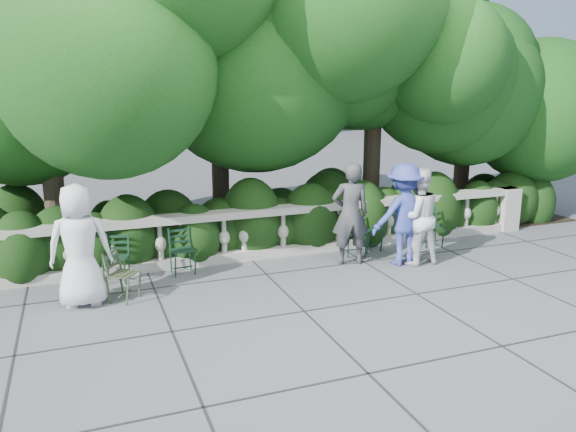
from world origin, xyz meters
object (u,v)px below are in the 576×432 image
object	(u,v)px
chair_d	(374,253)
chair_weathered	(133,301)
chair_a	(186,276)
person_older_blue	(404,214)
person_businessman	(80,246)
person_casual_man	(417,217)
chair_b	(116,285)
chair_e	(434,248)
chair_f	(356,257)
person_woman_grey	(350,214)

from	to	relation	value
chair_d	chair_weathered	size ratio (longest dim) A/B	1.00
chair_a	person_older_blue	xyz separation A→B (m)	(4.00, -0.77, 0.97)
person_businessman	person_casual_man	size ratio (longest dim) A/B	1.05
chair_weathered	chair_b	bearing A→B (deg)	49.85
chair_d	chair_weathered	xyz separation A→B (m)	(-4.86, -0.91, 0.00)
chair_a	person_casual_man	world-z (taller)	person_casual_man
chair_a	person_businessman	xyz separation A→B (m)	(-1.73, -0.76, 0.96)
chair_e	person_businessman	bearing A→B (deg)	-167.22
person_casual_man	person_older_blue	distance (m)	0.27
chair_e	chair_f	bearing A→B (deg)	-172.42
person_woman_grey	person_casual_man	xyz separation A→B (m)	(1.18, -0.46, -0.06)
chair_weathered	person_casual_man	world-z (taller)	person_casual_man
person_older_blue	chair_e	bearing A→B (deg)	-152.03
chair_f	person_older_blue	size ratio (longest dim) A/B	0.43
person_businessman	chair_e	bearing A→B (deg)	-169.21
chair_b	person_older_blue	xyz separation A→B (m)	(5.21, -0.76, 0.97)
chair_a	chair_e	distance (m)	5.21
chair_weathered	person_woman_grey	xyz separation A→B (m)	(4.08, 0.50, 0.98)
chair_b	chair_f	bearing A→B (deg)	15.36
person_businessman	person_older_blue	xyz separation A→B (m)	(5.73, -0.02, 0.01)
chair_d	person_woman_grey	distance (m)	1.31
person_casual_man	person_older_blue	size ratio (longest dim) A/B	0.95
person_businessman	person_older_blue	world-z (taller)	person_older_blue
chair_f	person_woman_grey	size ratio (longest dim) A/B	0.43
chair_f	person_casual_man	world-z (taller)	person_casual_man
chair_d	person_woman_grey	xyz separation A→B (m)	(-0.77, -0.41, 0.98)
chair_a	chair_weathered	world-z (taller)	same
chair_f	person_businessman	bearing A→B (deg)	-163.36
chair_e	person_casual_man	distance (m)	1.51
chair_d	person_businessman	size ratio (longest dim) A/B	0.44
chair_d	chair_f	bearing A→B (deg)	-173.48
chair_f	chair_weathered	world-z (taller)	same
chair_weathered	chair_a	bearing A→B (deg)	-11.66
chair_weathered	person_businessman	bearing A→B (deg)	116.61
person_older_blue	person_casual_man	bearing A→B (deg)	163.34
chair_e	person_older_blue	distance (m)	1.68
person_businessman	person_woman_grey	size ratio (longest dim) A/B	0.99
chair_d	chair_weathered	bearing A→B (deg)	-179.50
chair_a	person_older_blue	size ratio (longest dim) A/B	0.43
chair_f	person_older_blue	bearing A→B (deg)	-37.01
person_businessman	person_woman_grey	distance (m)	4.82
person_businessman	chair_b	bearing A→B (deg)	-119.33
chair_weathered	person_businessman	size ratio (longest dim) A/B	0.44
chair_b	person_businessman	size ratio (longest dim) A/B	0.44
chair_f	person_businessman	size ratio (longest dim) A/B	0.44
chair_b	chair_d	size ratio (longest dim) A/B	1.00
chair_e	person_casual_man	world-z (taller)	person_casual_man
chair_d	person_businessman	world-z (taller)	person_businessman
chair_weathered	person_casual_man	bearing A→B (deg)	-52.69
chair_f	chair_weathered	xyz separation A→B (m)	(-4.38, -0.77, 0.00)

